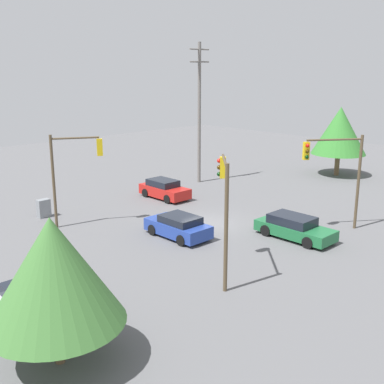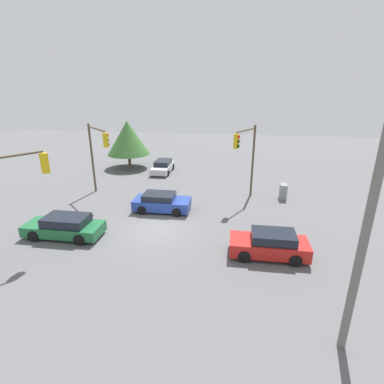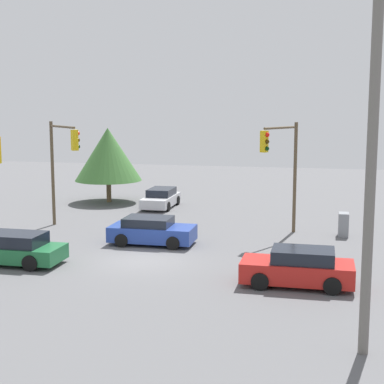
{
  "view_description": "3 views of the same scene",
  "coord_description": "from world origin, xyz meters",
  "views": [
    {
      "loc": [
        21.18,
        20.44,
        9.71
      ],
      "look_at": [
        0.55,
        -0.88,
        2.07
      ],
      "focal_mm": 45.0,
      "sensor_mm": 36.0,
      "label": 1
    },
    {
      "loc": [
        -16.91,
        -4.76,
        8.82
      ],
      "look_at": [
        0.27,
        -2.22,
        2.56
      ],
      "focal_mm": 28.0,
      "sensor_mm": 36.0,
      "label": 2
    },
    {
      "loc": [
        -23.97,
        -7.6,
        6.76
      ],
      "look_at": [
        1.64,
        -1.87,
        2.85
      ],
      "focal_mm": 55.0,
      "sensor_mm": 36.0,
      "label": 3
    }
  ],
  "objects": [
    {
      "name": "ground_plane",
      "position": [
        0.0,
        0.0,
        0.0
      ],
      "size": [
        80.0,
        80.0,
        0.0
      ],
      "primitive_type": "plane",
      "color": "#5B5B5E"
    },
    {
      "name": "tree_behind",
      "position": [
        14.37,
        6.94,
        3.35
      ],
      "size": [
        4.63,
        4.63,
        5.18
      ],
      "color": "brown",
      "rests_on": "ground_plane"
    },
    {
      "name": "sedan_blue",
      "position": [
        2.97,
        0.46,
        0.65
      ],
      "size": [
        2.01,
        4.1,
        1.33
      ],
      "rotation": [
        0.0,
        0.0,
        3.14
      ],
      "color": "#233D93",
      "rests_on": "ground_plane"
    },
    {
      "name": "traffic_signal_main",
      "position": [
        6.21,
        -5.6,
        3.98
      ],
      "size": [
        2.84,
        1.7,
        5.85
      ],
      "rotation": [
        0.0,
        0.0,
        2.63
      ],
      "color": "brown",
      "rests_on": "ground_plane"
    },
    {
      "name": "sedan_green",
      "position": [
        -1.78,
        5.35,
        0.65
      ],
      "size": [
        1.98,
        4.7,
        1.35
      ],
      "color": "#1E6638",
      "rests_on": "ground_plane"
    },
    {
      "name": "traffic_signal_aux",
      "position": [
        5.29,
        6.16,
        4.01
      ],
      "size": [
        2.72,
        2.77,
        5.84
      ],
      "rotation": [
        0.0,
        0.0,
        3.93
      ],
      "color": "brown",
      "rests_on": "ground_plane"
    },
    {
      "name": "utility_pole_tall",
      "position": [
        -8.01,
        -8.84,
        6.23
      ],
      "size": [
        2.2,
        0.28,
        11.84
      ],
      "color": "slate",
      "rests_on": "ground_plane"
    },
    {
      "name": "electrical_cabinet",
      "position": [
        6.82,
        -8.74,
        0.61
      ],
      "size": [
        0.83,
        0.51,
        1.22
      ],
      "primitive_type": "cube",
      "color": "gray",
      "rests_on": "ground_plane"
    },
    {
      "name": "sedan_silver",
      "position": [
        13.09,
        2.81,
        0.61
      ],
      "size": [
        4.11,
        1.86,
        1.25
      ],
      "rotation": [
        0.0,
        0.0,
        1.57
      ],
      "color": "silver",
      "rests_on": "ground_plane"
    },
    {
      "name": "sedan_red",
      "position": [
        -2.23,
        -6.82,
        0.69
      ],
      "size": [
        1.92,
        4.18,
        1.43
      ],
      "color": "red",
      "rests_on": "ground_plane"
    }
  ]
}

